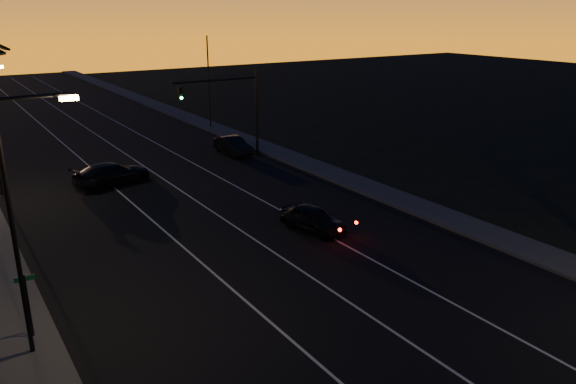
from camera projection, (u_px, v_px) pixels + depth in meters
road at (203, 212)px, 33.13m from camera, size 20.00×170.00×0.01m
sidewalk_right at (351, 181)px, 38.89m from camera, size 2.40×170.00×0.16m
lane_stripe_left at (154, 222)px, 31.58m from camera, size 0.12×160.00×0.01m
lane_stripe_mid at (210, 210)px, 33.38m from camera, size 0.12×160.00×0.01m
lane_stripe_right at (261, 200)px, 35.19m from camera, size 0.12×160.00×0.01m
streetlight_left_near at (20, 209)px, 17.97m from camera, size 2.55×0.26×9.00m
street_sign at (28, 299)px, 19.86m from camera, size 0.70×0.06×2.60m
signal_mast at (230, 99)px, 43.30m from camera, size 7.10×0.41×7.00m
far_pole_right at (209, 83)px, 54.96m from camera, size 0.14×0.14×9.00m
lead_car at (313, 219)px, 30.15m from camera, size 2.54×4.68×1.36m
right_car at (233, 146)px, 46.05m from camera, size 1.66×4.39×1.43m
cross_car at (112, 174)px, 37.99m from camera, size 5.69×3.35×1.55m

